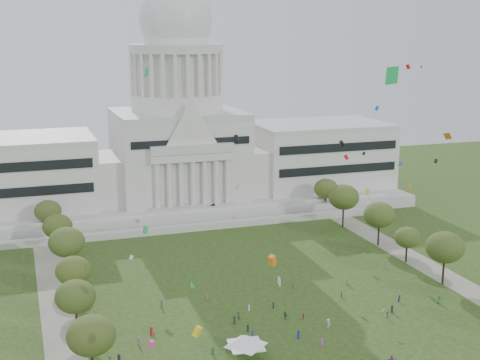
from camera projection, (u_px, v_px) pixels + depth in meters
The scene contains 27 objects.
ground at pixel (310, 339), 136.95m from camera, with size 400.00×400.00×0.00m, color #2C4314.
capitol at pixel (178, 145), 237.15m from camera, with size 160.00×64.50×91.30m.
path_left at pixel (59, 313), 149.75m from camera, with size 8.00×160.00×0.04m, color gray.
path_right at pixel (427, 266), 179.63m from camera, with size 8.00×160.00×0.04m, color gray.
row_tree_l_1 at pixel (91, 336), 118.53m from camera, with size 8.86×8.86×12.59m.
row_tree_l_2 at pixel (75, 297), 137.08m from camera, with size 8.42×8.42×11.97m.
row_tree_r_2 at pixel (445, 247), 164.72m from camera, with size 9.55×9.55×13.58m.
row_tree_l_3 at pixel (73, 271), 152.80m from camera, with size 8.12×8.12×11.55m.
row_tree_r_3 at pixel (407, 237), 181.12m from camera, with size 7.01×7.01×9.98m.
row_tree_l_4 at pixel (67, 242), 169.66m from camera, with size 9.29×9.29×13.21m.
row_tree_r_4 at pixel (379, 215), 195.14m from camera, with size 9.19×9.19×13.06m.
row_tree_l_5 at pixel (57, 226), 186.72m from camera, with size 8.33×8.33×11.85m.
row_tree_r_5 at pixel (344, 197), 213.24m from camera, with size 9.82×9.82×13.96m.
row_tree_l_6 at pixel (48, 211), 203.00m from camera, with size 8.19×8.19×11.64m.
row_tree_r_6 at pixel (326, 189), 230.91m from camera, with size 8.42×8.42×11.97m.
event_tent at pixel (246, 340), 128.11m from camera, with size 9.83×9.83×5.01m.
person_0 at pixel (439, 300), 154.54m from camera, with size 0.97×0.63×1.99m, color #33723F.
person_2 at pixel (400, 299), 155.52m from camera, with size 0.84×0.52×1.74m, color navy.
person_3 at pixel (328, 323), 142.35m from camera, with size 1.24×0.64×1.92m, color silver.
person_4 at pixel (303, 316), 146.39m from camera, with size 0.89×0.49×1.52m, color #B21E1E.
person_5 at pixel (285, 315), 146.30m from camera, with size 1.67×0.66×1.80m, color #33723F.
person_8 at pixel (238, 315), 146.28m from camera, with size 0.91×0.56×1.86m, color #33723F.
person_9 at pixel (387, 315), 146.87m from camera, with size 0.97×0.50×1.50m, color #26262B.
person_10 at pixel (342, 295), 158.15m from camera, with size 0.86×0.47×1.46m, color #B21E1E.
person_11 at pixel (392, 360), 126.28m from camera, with size 1.82×0.72×1.96m, color #994C8C.
distant_crowd at pixel (223, 317), 145.76m from camera, with size 65.52×34.63×1.95m.
kite_swarm at pixel (301, 196), 135.06m from camera, with size 78.15×106.60×67.25m.
Camera 1 is at (-53.96, -115.33, 61.80)m, focal length 50.00 mm.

